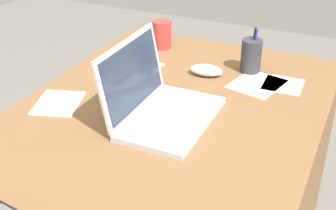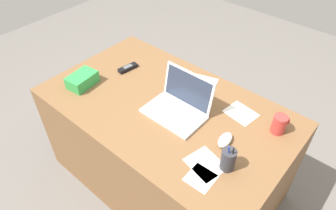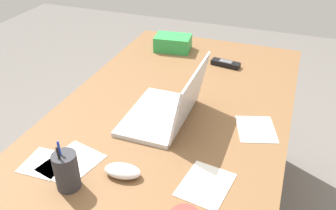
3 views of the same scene
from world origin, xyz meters
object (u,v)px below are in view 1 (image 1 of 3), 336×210
object	(u,v)px
computer_mouse	(206,70)
laptop	(159,104)
coffee_mug_white	(161,34)
pen_holder	(251,56)

from	to	relation	value
computer_mouse	laptop	bearing A→B (deg)	169.08
computer_mouse	coffee_mug_white	size ratio (longest dim) A/B	1.06
coffee_mug_white	pen_holder	world-z (taller)	pen_holder
laptop	pen_holder	size ratio (longest dim) A/B	2.13
coffee_mug_white	pen_holder	distance (m)	0.39
computer_mouse	coffee_mug_white	xyz separation A→B (m)	(0.17, 0.26, 0.04)
coffee_mug_white	pen_holder	xyz separation A→B (m)	(-0.08, -0.39, 0.01)
computer_mouse	pen_holder	xyz separation A→B (m)	(0.10, -0.13, 0.04)
coffee_mug_white	pen_holder	bearing A→B (deg)	-101.08
laptop	pen_holder	distance (m)	0.46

